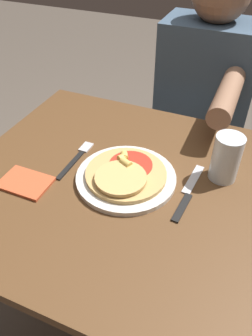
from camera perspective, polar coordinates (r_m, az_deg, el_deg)
The scene contains 9 objects.
ground_plane at distance 1.49m, azimuth 1.22°, elevation -25.13°, with size 8.00×8.00×0.00m, color brown.
dining_table at distance 0.96m, azimuth 1.75°, elevation -9.18°, with size 0.95×0.77×0.77m.
plate at distance 0.86m, azimuth 0.00°, elevation -1.67°, with size 0.26×0.26×0.01m.
pizza at distance 0.85m, azimuth -0.17°, elevation -0.98°, with size 0.21×0.21×0.04m.
fork at distance 0.95m, azimuth -8.45°, elevation 1.90°, with size 0.03×0.18×0.00m.
knife at distance 0.84m, azimuth 10.74°, elevation -4.22°, with size 0.03×0.22×0.00m.
drinking_glass at distance 0.87m, azimuth 17.03°, elevation 1.68°, with size 0.07×0.07×0.13m.
napkin at distance 0.89m, azimuth -17.11°, elevation -2.43°, with size 0.13×0.09×0.01m.
person_diner at distance 1.39m, azimuth 13.32°, elevation 11.11°, with size 0.36×0.52×1.20m.
Camera 1 is at (0.22, -0.58, 1.36)m, focal length 35.00 mm.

